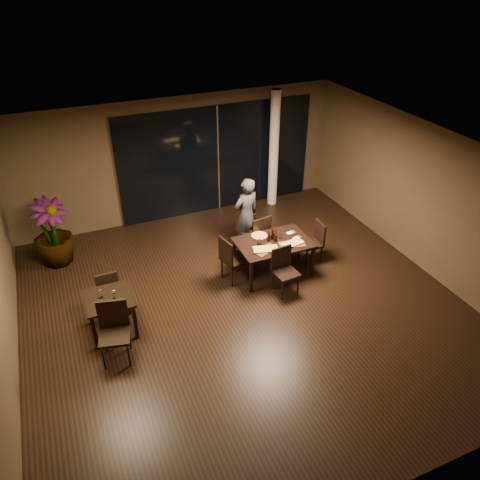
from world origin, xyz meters
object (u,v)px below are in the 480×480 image
at_px(chair_main_far, 258,234).
at_px(chair_side_far, 108,288).
at_px(diner, 246,215).
at_px(bottle_b, 276,235).
at_px(side_table, 109,303).
at_px(chair_main_right, 314,240).
at_px(main_table, 273,245).
at_px(chair_main_near, 284,268).
at_px(bottle_c, 272,232).
at_px(chair_main_left, 231,257).
at_px(potted_plant, 52,233).
at_px(chair_side_near, 114,328).
at_px(bottle_a, 269,235).

height_order(chair_main_far, chair_side_far, chair_main_far).
bearing_deg(chair_side_far, chair_main_far, -172.35).
distance_m(diner, bottle_b, 1.10).
height_order(side_table, chair_main_right, chair_main_right).
xyz_separation_m(main_table, chair_side_far, (-3.34, 0.15, -0.19)).
bearing_deg(chair_main_far, side_table, 8.85).
height_order(chair_main_near, chair_main_right, chair_main_near).
distance_m(side_table, chair_main_right, 4.45).
height_order(diner, bottle_c, diner).
relative_size(chair_main_far, chair_side_far, 1.18).
bearing_deg(side_table, chair_main_left, 12.86).
relative_size(chair_main_near, diner, 0.55).
height_order(potted_plant, bottle_c, potted_plant).
bearing_deg(chair_side_near, chair_main_left, 38.09).
xyz_separation_m(chair_side_far, bottle_c, (3.36, -0.04, 0.42)).
distance_m(chair_side_far, diner, 3.37).
bearing_deg(chair_main_far, bottle_c, 85.60).
relative_size(chair_main_far, chair_main_near, 1.08).
bearing_deg(side_table, diner, 25.92).
height_order(main_table, chair_main_left, chair_main_left).
height_order(chair_side_near, potted_plant, potted_plant).
bearing_deg(chair_main_far, chair_main_near, 77.98).
height_order(bottle_a, bottle_c, bottle_c).
bearing_deg(bottle_a, bottle_c, 19.28).
relative_size(chair_main_near, bottle_a, 3.46).
bearing_deg(chair_side_far, chair_main_left, 177.17).
bearing_deg(chair_side_far, bottle_b, 176.65).
bearing_deg(chair_main_right, potted_plant, -109.62).
relative_size(chair_main_right, bottle_c, 2.94).
height_order(main_table, bottle_b, bottle_b).
bearing_deg(chair_main_near, bottle_a, 84.98).
relative_size(chair_main_right, chair_side_near, 0.88).
bearing_deg(bottle_c, chair_side_near, -160.61).
xyz_separation_m(main_table, chair_main_far, (-0.03, 0.65, -0.10)).
distance_m(chair_main_near, chair_side_near, 3.39).
distance_m(chair_main_near, bottle_c, 0.82).
bearing_deg(chair_main_left, main_table, -106.50).
distance_m(main_table, diner, 1.11).
xyz_separation_m(chair_main_near, potted_plant, (-4.04, 2.78, 0.21)).
distance_m(chair_main_right, potted_plant, 5.55).
relative_size(chair_main_right, potted_plant, 0.63).
bearing_deg(bottle_a, chair_main_far, 85.76).
bearing_deg(chair_main_left, bottle_b, -105.82).
distance_m(potted_plant, bottle_a, 4.55).
relative_size(chair_side_near, bottle_a, 3.84).
height_order(chair_main_near, chair_main_left, chair_main_left).
bearing_deg(potted_plant, bottle_c, -26.45).
bearing_deg(chair_side_near, chair_main_far, 40.42).
relative_size(main_table, chair_main_right, 1.62).
distance_m(chair_main_far, potted_plant, 4.36).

